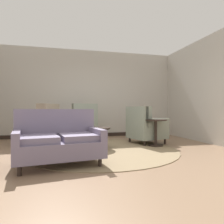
% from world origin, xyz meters
% --- Properties ---
extents(ground, '(8.50, 8.50, 0.00)m').
position_xyz_m(ground, '(0.00, 0.00, 0.00)').
color(ground, '#896B51').
extents(wall_back, '(6.23, 0.08, 2.92)m').
position_xyz_m(wall_back, '(0.00, 2.76, 1.46)').
color(wall_back, '#BCB7AD').
rests_on(wall_back, ground).
extents(wall_right, '(0.08, 3.87, 2.92)m').
position_xyz_m(wall_right, '(3.04, 0.83, 1.46)').
color(wall_right, '#BCB7AD').
rests_on(wall_right, ground).
extents(baseboard_back, '(6.07, 0.03, 0.12)m').
position_xyz_m(baseboard_back, '(0.00, 2.71, 0.06)').
color(baseboard_back, black).
rests_on(baseboard_back, ground).
extents(area_rug, '(3.45, 3.45, 0.01)m').
position_xyz_m(area_rug, '(0.00, 0.30, 0.01)').
color(area_rug, '#847051').
rests_on(area_rug, ground).
extents(coffee_table, '(0.88, 0.88, 0.50)m').
position_xyz_m(coffee_table, '(-0.18, 0.50, 0.41)').
color(coffee_table, black).
rests_on(coffee_table, ground).
extents(porcelain_vase, '(0.16, 0.16, 0.32)m').
position_xyz_m(porcelain_vase, '(-0.21, 0.45, 0.64)').
color(porcelain_vase, '#4C7A66').
rests_on(porcelain_vase, coffee_table).
extents(settee, '(1.49, 1.05, 0.92)m').
position_xyz_m(settee, '(-0.91, -0.75, 0.39)').
color(settee, slate).
rests_on(settee, ground).
extents(armchair_foreground_right, '(0.85, 0.91, 1.09)m').
position_xyz_m(armchair_foreground_right, '(-0.21, 2.01, 0.46)').
color(armchair_foreground_right, gray).
rests_on(armchair_foreground_right, ground).
extents(armchair_beside_settee, '(1.04, 1.00, 1.06)m').
position_xyz_m(armchair_beside_settee, '(-1.33, 1.20, 0.45)').
color(armchair_beside_settee, gray).
rests_on(armchair_beside_settee, ground).
extents(armchair_far_left, '(1.04, 1.01, 0.99)m').
position_xyz_m(armchair_far_left, '(1.34, 0.92, 0.43)').
color(armchair_far_left, gray).
rests_on(armchair_far_left, ground).
extents(side_table, '(0.55, 0.55, 0.67)m').
position_xyz_m(side_table, '(1.43, 0.46, 0.41)').
color(side_table, black).
rests_on(side_table, ground).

